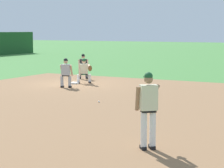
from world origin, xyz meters
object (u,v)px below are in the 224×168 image
object	(u,v)px
baseball	(99,102)
umpire	(83,65)
first_baseman	(84,70)
baserunner	(66,72)
first_base_bag	(74,83)
pitcher	(149,106)

from	to	relation	value
baseball	umpire	distance (m)	8.54
first_baseman	baserunner	xyz separation A→B (m)	(-1.87, -0.08, 0.06)
first_base_bag	baserunner	world-z (taller)	baserunner
first_base_bag	umpire	bearing A→B (deg)	20.70
first_base_bag	baserunner	distance (m)	1.65
first_baseman	pitcher	bearing A→B (deg)	-141.54
baseball	umpire	size ratio (longest dim) A/B	0.05
pitcher	umpire	bearing A→B (deg)	37.76
first_base_bag	baseball	bearing A→B (deg)	-137.73
baseball	pitcher	size ratio (longest dim) A/B	0.04
first_base_bag	baserunner	bearing A→B (deg)	-162.70
umpire	baseball	bearing A→B (deg)	-143.90
first_base_bag	baserunner	size ratio (longest dim) A/B	0.26
first_baseman	umpire	world-z (taller)	umpire
baserunner	umpire	size ratio (longest dim) A/B	1.00
baserunner	umpire	distance (m)	3.96
baseball	baserunner	world-z (taller)	baserunner
pitcher	baserunner	distance (m)	11.71
baserunner	first_base_bag	bearing A→B (deg)	17.30
pitcher	umpire	world-z (taller)	pitcher
baserunner	umpire	xyz separation A→B (m)	(3.73, 1.32, 0.00)
pitcher	baserunner	bearing A→B (deg)	43.85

